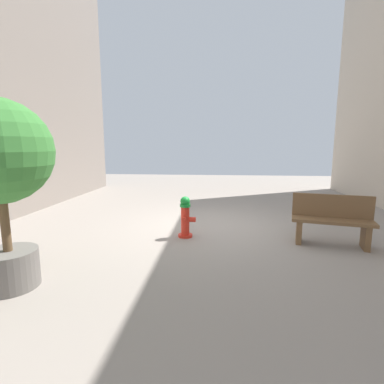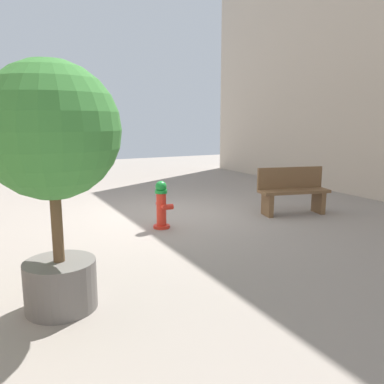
# 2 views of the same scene
# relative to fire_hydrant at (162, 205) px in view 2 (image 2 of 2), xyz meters

# --- Properties ---
(ground_plane) EXTENTS (23.40, 23.40, 0.00)m
(ground_plane) POSITION_rel_fire_hydrant_xyz_m (-0.52, -0.89, -0.42)
(ground_plane) COLOR gray
(fire_hydrant) EXTENTS (0.37, 0.40, 0.85)m
(fire_hydrant) POSITION_rel_fire_hydrant_xyz_m (0.00, 0.00, 0.00)
(fire_hydrant) COLOR red
(fire_hydrant) RESTS_ON ground_plane
(bench_near) EXTENTS (1.50, 0.76, 0.95)m
(bench_near) POSITION_rel_fire_hydrant_xyz_m (-2.82, 0.21, 0.06)
(bench_near) COLOR brown
(bench_near) RESTS_ON ground_plane
(planter_tree) EXTENTS (1.33, 1.33, 2.47)m
(planter_tree) POSITION_rel_fire_hydrant_xyz_m (2.10, 2.33, 1.22)
(planter_tree) COLOR slate
(planter_tree) RESTS_ON ground_plane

